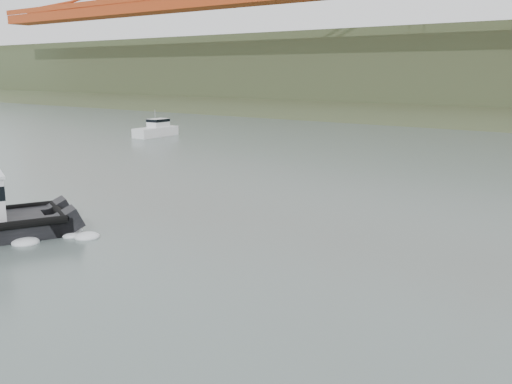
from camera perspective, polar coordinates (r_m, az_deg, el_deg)
ground at (r=25.20m, az=-14.74°, el=-8.06°), size 400.00×400.00×0.00m
motorboat at (r=77.43m, az=-9.93°, el=6.18°), size 2.62×6.75×3.64m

